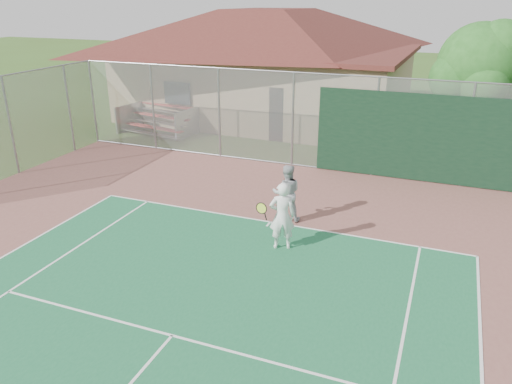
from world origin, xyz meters
TOP-DOWN VIEW (x-y plane):
  - back_fence at (2.11, 16.98)m, footprint 20.08×0.11m
  - side_fence_left at (-10.00, 12.50)m, footprint 0.08×9.00m
  - clubhouse at (-4.75, 24.50)m, footprint 15.12×10.28m
  - bleachers at (-8.24, 19.32)m, footprint 3.58×2.41m
  - tree at (5.26, 21.06)m, footprint 3.77×3.58m
  - player_white_front at (0.78, 10.55)m, footprint 0.99×0.67m
  - player_grey_back at (0.37, 12.18)m, footprint 0.98×0.88m

SIDE VIEW (x-z plane):
  - bleachers at x=-8.24m, z-range 0.04..1.28m
  - player_grey_back at x=0.37m, z-range 0.00..1.68m
  - player_white_front at x=0.78m, z-range 0.00..1.78m
  - back_fence at x=2.11m, z-range -0.09..3.43m
  - side_fence_left at x=-10.00m, z-range 0.00..3.50m
  - clubhouse at x=-4.75m, z-range 0.05..6.48m
  - tree at x=5.26m, z-range 0.83..6.09m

